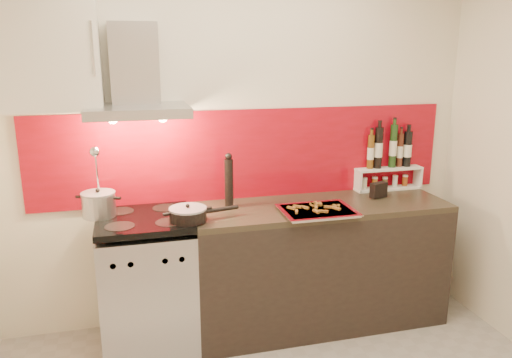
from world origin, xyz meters
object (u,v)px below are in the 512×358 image
object	(u,v)px
stock_pot	(99,204)
baking_tray	(317,210)
saute_pan	(189,214)
range_stove	(148,284)
pepper_mill	(229,181)
counter	(318,264)

from	to	relation	value
stock_pot	baking_tray	distance (m)	1.41
stock_pot	saute_pan	world-z (taller)	stock_pot
range_stove	baking_tray	world-z (taller)	baking_tray
range_stove	saute_pan	size ratio (longest dim) A/B	2.02
pepper_mill	stock_pot	bearing A→B (deg)	-179.34
range_stove	stock_pot	world-z (taller)	stock_pot
saute_pan	pepper_mill	bearing A→B (deg)	38.43
range_stove	saute_pan	distance (m)	0.60
saute_pan	pepper_mill	size ratio (longest dim) A/B	1.20
baking_tray	counter	bearing A→B (deg)	63.25
range_stove	counter	size ratio (longest dim) A/B	0.51
baking_tray	stock_pot	bearing A→B (deg)	169.43
stock_pot	baking_tray	size ratio (longest dim) A/B	0.44
pepper_mill	saute_pan	bearing A→B (deg)	-141.57
counter	pepper_mill	distance (m)	0.89
range_stove	stock_pot	size ratio (longest dim) A/B	4.24
pepper_mill	baking_tray	world-z (taller)	pepper_mill
range_stove	counter	bearing A→B (deg)	0.23
range_stove	saute_pan	world-z (taller)	saute_pan
pepper_mill	baking_tray	bearing A→B (deg)	-26.54
saute_pan	baking_tray	distance (m)	0.84
stock_pot	pepper_mill	distance (m)	0.85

